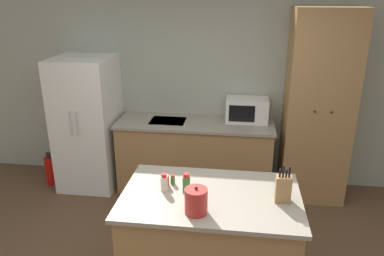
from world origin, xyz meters
name	(u,v)px	position (x,y,z in m)	size (l,w,h in m)	color
wall_back	(210,86)	(0.00, 2.33, 1.30)	(7.20, 0.06, 2.60)	#9EA393
refrigerator	(88,123)	(-1.54, 1.93, 0.85)	(0.72, 0.77, 1.70)	white
back_counter	(195,155)	(-0.15, 1.98, 0.46)	(1.97, 0.67, 0.92)	#9E7547
pantry_cabinet	(318,108)	(1.33, 2.01, 1.15)	(0.76, 0.61, 2.31)	#9E7547
kitchen_island	(210,244)	(0.21, 0.18, 0.48)	(1.42, 0.91, 0.95)	#9E7547
microwave	(247,110)	(0.49, 2.11, 1.06)	(0.52, 0.34, 0.29)	white
knife_block	(283,188)	(0.76, 0.16, 1.06)	(0.12, 0.09, 0.31)	#9E7547
spice_bottle_tall_dark	(173,180)	(-0.12, 0.32, 0.99)	(0.04, 0.04, 0.08)	#337033
spice_bottle_short_red	(164,183)	(-0.17, 0.20, 1.02)	(0.06, 0.06, 0.15)	beige
spice_bottle_amber_oil	(166,181)	(-0.17, 0.28, 0.99)	(0.05, 0.05, 0.10)	#B2281E
spice_bottle_green_herb	(186,184)	(0.01, 0.19, 1.03)	(0.06, 0.06, 0.17)	#337033
kettle	(196,201)	(0.12, -0.09, 1.04)	(0.17, 0.17, 0.22)	#B72D28
fire_extinguisher	(50,170)	(-2.08, 1.80, 0.20)	(0.13, 0.13, 0.46)	red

